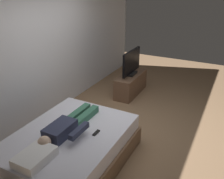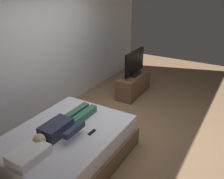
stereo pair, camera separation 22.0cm
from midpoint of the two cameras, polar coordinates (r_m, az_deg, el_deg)
ground_plane at (r=4.55m, az=4.14°, el=-10.25°), size 10.00×10.00×0.00m
back_wall at (r=5.19m, az=-10.89°, el=10.76°), size 6.40×0.10×2.80m
bed at (r=3.84m, az=-8.92°, el=-13.10°), size 1.99×1.50×0.54m
pillow at (r=3.27m, az=-16.94°, el=-14.23°), size 0.48×0.34×0.12m
person at (r=3.68m, az=-9.60°, el=-8.19°), size 1.26×0.46×0.18m
remote at (r=3.61m, az=-2.93°, el=-9.91°), size 0.15×0.04×0.02m
tv_stand at (r=5.96m, az=6.10°, el=1.15°), size 1.10×0.40×0.50m
tv at (r=5.77m, az=6.33°, el=6.04°), size 0.88×0.20×0.59m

